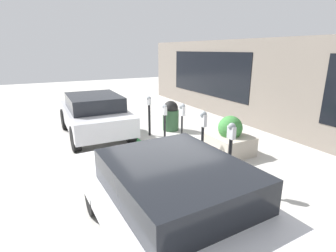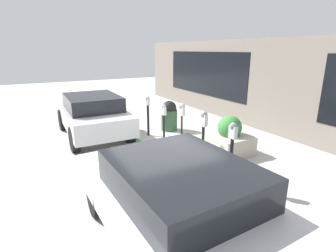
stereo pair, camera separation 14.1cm
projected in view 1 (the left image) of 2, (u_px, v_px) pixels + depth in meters
ground_plane at (163, 159)px, 7.14m from camera, size 40.00×40.00×0.00m
curb_strip at (160, 159)px, 7.10m from camera, size 19.00×0.16×0.04m
building_facade at (283, 88)px, 8.66m from camera, size 19.00×0.17×3.26m
parking_meter_nearest at (230, 146)px, 5.30m from camera, size 0.18×0.15×1.49m
parking_meter_second at (203, 129)px, 6.16m from camera, size 0.19×0.17×1.52m
parking_meter_middle at (182, 116)px, 7.07m from camera, size 0.19×0.16×1.49m
parking_meter_fourth at (165, 118)px, 8.00m from camera, size 0.16×0.13×1.28m
parking_meter_farthest at (149, 111)px, 8.89m from camera, size 0.16×0.14×1.37m
planter_box at (229, 139)px, 7.44m from camera, size 1.15×1.06×1.10m
parked_car_front at (172, 200)px, 3.88m from camera, size 4.16×2.09×1.38m
parked_car_middle at (94, 113)px, 8.91m from camera, size 4.07×1.89×1.43m
trash_bin at (171, 116)px, 9.58m from camera, size 0.58×0.58×1.09m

